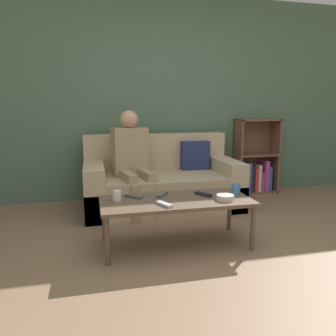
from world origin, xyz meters
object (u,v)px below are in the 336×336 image
Objects in this scene: cup_far at (236,189)px; couch at (162,184)px; snack_bowl at (225,197)px; cup_near at (117,196)px; tv_remote_1 at (203,194)px; bookshelf at (254,165)px; coffee_table at (176,203)px; tv_remote_0 at (162,195)px; tv_remote_3 at (164,204)px; person_adult at (132,155)px; tv_remote_2 at (133,197)px.

couch is at bearing 111.48° from cup_far.
cup_far is 0.21m from snack_bowl.
cup_near is 0.52× the size of tv_remote_1.
snack_bowl is (-1.14, -1.65, 0.06)m from bookshelf.
cup_far is at bearing 2.78° from coffee_table.
tv_remote_0 is 0.96× the size of tv_remote_3.
cup_far is (0.56, 0.03, 0.09)m from coffee_table.
person_adult is 0.96m from tv_remote_2.
tv_remote_1 is at bearing -82.27° from couch.
tv_remote_2 is at bearing 144.64° from tv_remote_1.
cup_far is 0.72m from tv_remote_3.
coffee_table is 13.23× the size of cup_far.
snack_bowl is (0.49, -0.25, 0.01)m from tv_remote_0.
person_adult is 1.04m from cup_near.
couch is 1.15m from coffee_table.
coffee_table is 7.47× the size of tv_remote_1.
person_adult is 1.36m from snack_bowl.
person_adult is 6.63× the size of tv_remote_3.
couch is 1.25m from cup_near.
bookshelf reaches higher than coffee_table.
person_adult is 11.92× the size of cup_far.
tv_remote_3 reaches higher than coffee_table.
tv_remote_3 is 1.18× the size of snack_bowl.
tv_remote_1 and tv_remote_2 have the same top height.
cup_far is at bearing -63.34° from person_adult.
bookshelf is 2.35m from tv_remote_2.
couch reaches higher than cup_near.
bookshelf reaches higher than couch.
bookshelf is 6.00× the size of tv_remote_1.
snack_bowl reaches higher than tv_remote_1.
tv_remote_2 is at bearing 22.64° from cup_near.
cup_near reaches higher than tv_remote_2.
tv_remote_3 is at bearing -132.59° from coffee_table.
person_adult is 7.35× the size of tv_remote_2.
cup_far is at bearing -68.52° from couch.
coffee_table is 0.51m from cup_near.
tv_remote_0 is (-1.63, -1.39, 0.05)m from bookshelf.
tv_remote_3 is at bearing -101.32° from couch.
bookshelf is 2.17m from coffee_table.
tv_remote_0 is at bearing 152.97° from snack_bowl.
cup_near is 0.91× the size of cup_far.
tv_remote_1 is 0.98× the size of tv_remote_3.
bookshelf is 2.15m from tv_remote_0.
tv_remote_0 is at bearing -102.04° from couch.
couch reaches higher than tv_remote_3.
person_adult is 1.24m from tv_remote_3.
coffee_table is 7.36× the size of tv_remote_3.
tv_remote_1 is 0.46m from tv_remote_3.
bookshelf is 1.80m from cup_far.
coffee_table is 0.57m from cup_far.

